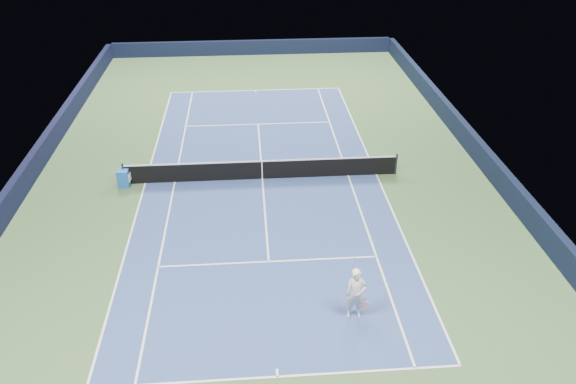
{
  "coord_description": "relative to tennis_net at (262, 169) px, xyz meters",
  "views": [
    {
      "loc": [
        -0.56,
        -23.22,
        13.03
      ],
      "look_at": [
        0.99,
        -3.0,
        1.0
      ],
      "focal_mm": 35.0,
      "sensor_mm": 36.0,
      "label": 1
    }
  ],
  "objects": [
    {
      "name": "ground",
      "position": [
        0.0,
        0.0,
        -0.5
      ],
      "size": [
        40.0,
        40.0,
        0.0
      ],
      "primitive_type": "plane",
      "color": "#38572F",
      "rests_on": "ground"
    },
    {
      "name": "wall_far",
      "position": [
        0.0,
        19.82,
        0.05
      ],
      "size": [
        22.0,
        0.35,
        1.1
      ],
      "primitive_type": "cube",
      "color": "black",
      "rests_on": "ground"
    },
    {
      "name": "wall_right",
      "position": [
        10.82,
        0.0,
        0.05
      ],
      "size": [
        0.35,
        40.0,
        1.1
      ],
      "primitive_type": "cube",
      "color": "black",
      "rests_on": "ground"
    },
    {
      "name": "wall_left",
      "position": [
        -10.82,
        0.0,
        0.05
      ],
      "size": [
        0.35,
        40.0,
        1.1
      ],
      "primitive_type": "cube",
      "color": "black",
      "rests_on": "ground"
    },
    {
      "name": "court_surface",
      "position": [
        0.0,
        0.0,
        -0.5
      ],
      "size": [
        10.97,
        23.77,
        0.01
      ],
      "primitive_type": "cube",
      "color": "navy",
      "rests_on": "ground"
    },
    {
      "name": "baseline_far",
      "position": [
        0.0,
        11.88,
        -0.5
      ],
      "size": [
        10.97,
        0.08,
        0.0
      ],
      "primitive_type": "cube",
      "color": "white",
      "rests_on": "ground"
    },
    {
      "name": "baseline_near",
      "position": [
        0.0,
        -11.88,
        -0.5
      ],
      "size": [
        10.97,
        0.08,
        0.0
      ],
      "primitive_type": "cube",
      "color": "white",
      "rests_on": "ground"
    },
    {
      "name": "sideline_doubles_right",
      "position": [
        5.49,
        0.0,
        -0.5
      ],
      "size": [
        0.08,
        23.77,
        0.0
      ],
      "primitive_type": "cube",
      "color": "white",
      "rests_on": "ground"
    },
    {
      "name": "sideline_doubles_left",
      "position": [
        -5.49,
        0.0,
        -0.5
      ],
      "size": [
        0.08,
        23.77,
        0.0
      ],
      "primitive_type": "cube",
      "color": "white",
      "rests_on": "ground"
    },
    {
      "name": "sideline_singles_right",
      "position": [
        4.12,
        0.0,
        -0.5
      ],
      "size": [
        0.08,
        23.77,
        0.0
      ],
      "primitive_type": "cube",
      "color": "white",
      "rests_on": "ground"
    },
    {
      "name": "sideline_singles_left",
      "position": [
        -4.12,
        0.0,
        -0.5
      ],
      "size": [
        0.08,
        23.77,
        0.0
      ],
      "primitive_type": "cube",
      "color": "white",
      "rests_on": "ground"
    },
    {
      "name": "service_line_far",
      "position": [
        0.0,
        6.4,
        -0.5
      ],
      "size": [
        8.23,
        0.08,
        0.0
      ],
      "primitive_type": "cube",
      "color": "white",
      "rests_on": "ground"
    },
    {
      "name": "service_line_near",
      "position": [
        0.0,
        -6.4,
        -0.5
      ],
      "size": [
        8.23,
        0.08,
        0.0
      ],
      "primitive_type": "cube",
      "color": "white",
      "rests_on": "ground"
    },
    {
      "name": "center_service_line",
      "position": [
        0.0,
        0.0,
        -0.5
      ],
      "size": [
        0.08,
        12.8,
        0.0
      ],
      "primitive_type": "cube",
      "color": "white",
      "rests_on": "ground"
    },
    {
      "name": "center_mark_far",
      "position": [
        0.0,
        11.73,
        -0.5
      ],
      "size": [
        0.08,
        0.3,
        0.0
      ],
      "primitive_type": "cube",
      "color": "white",
      "rests_on": "ground"
    },
    {
      "name": "center_mark_near",
      "position": [
        0.0,
        -11.73,
        -0.5
      ],
      "size": [
        0.08,
        0.3,
        0.0
      ],
      "primitive_type": "cube",
      "color": "white",
      "rests_on": "ground"
    },
    {
      "name": "tennis_net",
      "position": [
        0.0,
        0.0,
        0.0
      ],
      "size": [
        12.9,
        0.1,
        1.07
      ],
      "color": "black",
      "rests_on": "ground"
    },
    {
      "name": "sponsor_cube",
      "position": [
        -6.4,
        -0.21,
        -0.09
      ],
      "size": [
        0.58,
        0.47,
        0.84
      ],
      "color": "#1D5BB2",
      "rests_on": "ground"
    },
    {
      "name": "tennis_player",
      "position": [
        2.7,
        -9.51,
        0.43
      ],
      "size": [
        0.84,
        1.27,
        1.87
      ],
      "color": "white",
      "rests_on": "ground"
    }
  ]
}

